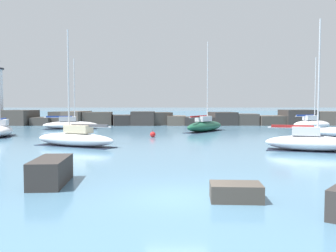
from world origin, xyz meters
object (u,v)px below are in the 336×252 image
at_px(sailboat_moored_3, 75,138).
at_px(sailboat_moored_4, 70,124).
at_px(sailboat_moored_0, 312,124).
at_px(mooring_buoy_orange_near, 153,134).
at_px(sailboat_moored_2, 205,126).
at_px(sailboat_moored_5, 310,142).
at_px(sailboat_moored_6, 1,130).

bearing_deg(sailboat_moored_3, sailboat_moored_4, 106.07).
bearing_deg(sailboat_moored_4, sailboat_moored_3, -73.93).
distance_m(sailboat_moored_0, sailboat_moored_3, 33.48).
bearing_deg(mooring_buoy_orange_near, sailboat_moored_2, 52.23).
bearing_deg(sailboat_moored_5, sailboat_moored_2, 107.48).
bearing_deg(sailboat_moored_0, mooring_buoy_orange_near, -150.85).
bearing_deg(sailboat_moored_4, sailboat_moored_0, -1.40).
distance_m(sailboat_moored_2, mooring_buoy_orange_near, 10.06).
xyz_separation_m(sailboat_moored_3, sailboat_moored_6, (-10.08, 8.76, 0.03)).
relative_size(sailboat_moored_2, sailboat_moored_6, 1.18).
relative_size(sailboat_moored_3, sailboat_moored_4, 0.99).
relative_size(sailboat_moored_2, mooring_buoy_orange_near, 14.51).
bearing_deg(sailboat_moored_4, sailboat_moored_6, -108.92).
distance_m(sailboat_moored_3, sailboat_moored_4, 21.59).
bearing_deg(sailboat_moored_6, sailboat_moored_3, -40.98).
xyz_separation_m(sailboat_moored_0, sailboat_moored_4, (-32.87, 0.80, -0.11)).
xyz_separation_m(sailboat_moored_0, sailboat_moored_6, (-36.98, -11.18, -0.04)).
height_order(sailboat_moored_4, sailboat_moored_6, sailboat_moored_4).
distance_m(sailboat_moored_2, sailboat_moored_5, 20.06).
xyz_separation_m(sailboat_moored_0, sailboat_moored_3, (-26.89, -19.94, -0.08)).
xyz_separation_m(sailboat_moored_3, sailboat_moored_5, (18.17, -2.91, 0.02)).
height_order(sailboat_moored_2, mooring_buoy_orange_near, sailboat_moored_2).
relative_size(sailboat_moored_0, sailboat_moored_2, 0.86).
bearing_deg(sailboat_moored_0, sailboat_moored_3, -143.44).
relative_size(sailboat_moored_0, sailboat_moored_5, 1.01).
relative_size(sailboat_moored_5, mooring_buoy_orange_near, 12.43).
height_order(sailboat_moored_2, sailboat_moored_3, sailboat_moored_2).
distance_m(sailboat_moored_5, mooring_buoy_orange_near, 16.55).
xyz_separation_m(sailboat_moored_0, sailboat_moored_5, (-8.73, -22.85, -0.05)).
xyz_separation_m(sailboat_moored_6, mooring_buoy_orange_near, (16.07, -0.47, -0.41)).
xyz_separation_m(sailboat_moored_2, sailboat_moored_5, (6.03, -19.13, -0.07)).
height_order(sailboat_moored_3, mooring_buoy_orange_near, sailboat_moored_3).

